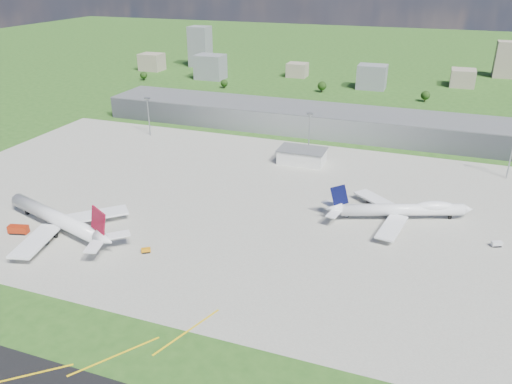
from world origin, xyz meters
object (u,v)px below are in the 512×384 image
(tug_yellow, at_px, (146,251))
(van_white_far, at_px, (497,244))
(airliner_red_twin, at_px, (59,220))
(airliner_blue_quad, at_px, (402,210))
(fire_truck, at_px, (18,230))
(van_white_near, at_px, (347,213))

(tug_yellow, xyz_separation_m, van_white_far, (132.00, 52.96, 0.20))
(airliner_red_twin, relative_size, airliner_blue_quad, 1.12)
(airliner_red_twin, xyz_separation_m, airliner_blue_quad, (137.40, 61.40, -0.53))
(fire_truck, distance_m, van_white_far, 200.00)
(airliner_blue_quad, xyz_separation_m, tug_yellow, (-93.19, -64.51, -3.88))
(tug_yellow, height_order, van_white_far, van_white_far)
(tug_yellow, bearing_deg, van_white_near, 7.87)
(airliner_blue_quad, bearing_deg, van_white_far, -37.15)
(fire_truck, bearing_deg, airliner_red_twin, 13.41)
(airliner_blue_quad, relative_size, tug_yellow, 15.17)
(airliner_red_twin, height_order, tug_yellow, airliner_red_twin)
(airliner_red_twin, bearing_deg, fire_truck, 44.92)
(fire_truck, relative_size, tug_yellow, 2.11)
(airliner_blue_quad, distance_m, fire_truck, 167.70)
(tug_yellow, bearing_deg, airliner_blue_quad, 1.78)
(tug_yellow, bearing_deg, airliner_red_twin, 143.05)
(airliner_red_twin, relative_size, van_white_near, 14.11)
(airliner_blue_quad, height_order, van_white_near, airliner_blue_quad)
(airliner_red_twin, bearing_deg, van_white_near, -136.45)
(airliner_blue_quad, bearing_deg, fire_truck, -176.11)
(airliner_blue_quad, height_order, fire_truck, airliner_blue_quad)
(fire_truck, bearing_deg, van_white_far, 2.30)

